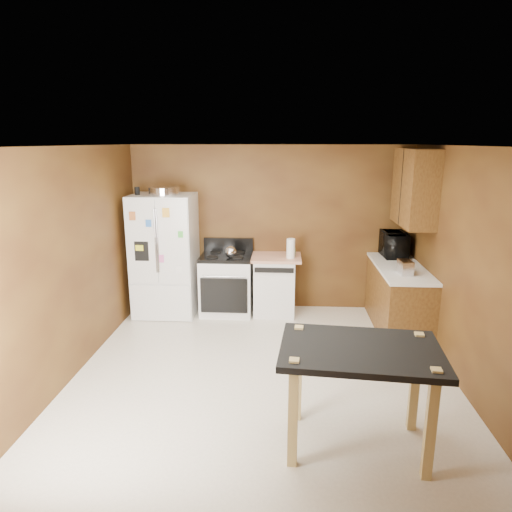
# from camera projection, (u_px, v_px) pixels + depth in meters

# --- Properties ---
(floor) EXTENTS (4.50, 4.50, 0.00)m
(floor) POSITION_uv_depth(u_px,v_px,m) (263.00, 376.00, 5.10)
(floor) COLOR silver
(floor) RESTS_ON ground
(ceiling) EXTENTS (4.50, 4.50, 0.00)m
(ceiling) POSITION_uv_depth(u_px,v_px,m) (264.00, 146.00, 4.49)
(ceiling) COLOR white
(ceiling) RESTS_ON ground
(wall_back) EXTENTS (4.20, 0.00, 4.20)m
(wall_back) POSITION_uv_depth(u_px,v_px,m) (270.00, 228.00, 6.97)
(wall_back) COLOR brown
(wall_back) RESTS_ON ground
(wall_front) EXTENTS (4.20, 0.00, 4.20)m
(wall_front) POSITION_uv_depth(u_px,v_px,m) (245.00, 374.00, 2.61)
(wall_front) COLOR brown
(wall_front) RESTS_ON ground
(wall_left) EXTENTS (0.00, 4.50, 4.50)m
(wall_left) POSITION_uv_depth(u_px,v_px,m) (69.00, 265.00, 4.92)
(wall_left) COLOR brown
(wall_left) RESTS_ON ground
(wall_right) EXTENTS (0.00, 4.50, 4.50)m
(wall_right) POSITION_uv_depth(u_px,v_px,m) (468.00, 272.00, 4.67)
(wall_right) COLOR brown
(wall_right) RESTS_ON ground
(roasting_pan) EXTENTS (0.44, 0.44, 0.11)m
(roasting_pan) POSITION_uv_depth(u_px,v_px,m) (164.00, 191.00, 6.50)
(roasting_pan) COLOR silver
(roasting_pan) RESTS_ON refrigerator
(pen_cup) EXTENTS (0.07, 0.07, 0.11)m
(pen_cup) POSITION_uv_depth(u_px,v_px,m) (137.00, 191.00, 6.52)
(pen_cup) COLOR black
(pen_cup) RESTS_ON refrigerator
(kettle) EXTENTS (0.17, 0.17, 0.17)m
(kettle) POSITION_uv_depth(u_px,v_px,m) (231.00, 252.00, 6.62)
(kettle) COLOR silver
(kettle) RESTS_ON gas_range
(paper_towel) EXTENTS (0.13, 0.13, 0.29)m
(paper_towel) POSITION_uv_depth(u_px,v_px,m) (291.00, 248.00, 6.62)
(paper_towel) COLOR white
(paper_towel) RESTS_ON dishwasher
(green_canister) EXTENTS (0.13, 0.13, 0.12)m
(green_canister) POSITION_uv_depth(u_px,v_px,m) (292.00, 252.00, 6.77)
(green_canister) COLOR #39954C
(green_canister) RESTS_ON dishwasher
(toaster) EXTENTS (0.17, 0.25, 0.18)m
(toaster) POSITION_uv_depth(u_px,v_px,m) (405.00, 267.00, 5.80)
(toaster) COLOR silver
(toaster) RESTS_ON right_cabinets
(microwave) EXTENTS (0.44, 0.62, 0.33)m
(microwave) POSITION_uv_depth(u_px,v_px,m) (393.00, 245.00, 6.72)
(microwave) COLOR black
(microwave) RESTS_ON right_cabinets
(refrigerator) EXTENTS (0.90, 0.80, 1.80)m
(refrigerator) POSITION_uv_depth(u_px,v_px,m) (165.00, 255.00, 6.77)
(refrigerator) COLOR white
(refrigerator) RESTS_ON ground
(gas_range) EXTENTS (0.76, 0.68, 1.10)m
(gas_range) POSITION_uv_depth(u_px,v_px,m) (227.00, 283.00, 6.89)
(gas_range) COLOR white
(gas_range) RESTS_ON ground
(dishwasher) EXTENTS (0.78, 0.63, 0.89)m
(dishwasher) POSITION_uv_depth(u_px,v_px,m) (274.00, 284.00, 6.87)
(dishwasher) COLOR white
(dishwasher) RESTS_ON ground
(right_cabinets) EXTENTS (0.63, 1.58, 2.45)m
(right_cabinets) POSITION_uv_depth(u_px,v_px,m) (403.00, 265.00, 6.20)
(right_cabinets) COLOR brown
(right_cabinets) RESTS_ON ground
(island) EXTENTS (1.37, 0.98, 0.93)m
(island) POSITION_uv_depth(u_px,v_px,m) (360.00, 363.00, 3.74)
(island) COLOR black
(island) RESTS_ON ground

